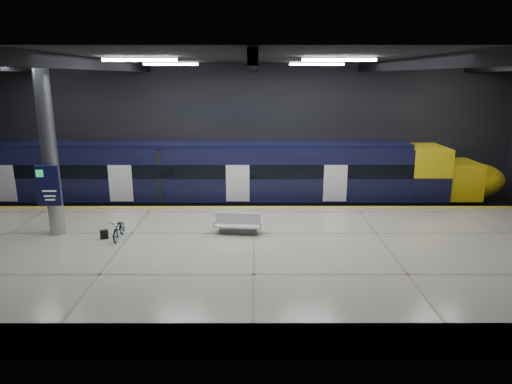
{
  "coord_description": "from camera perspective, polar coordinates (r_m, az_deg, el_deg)",
  "views": [
    {
      "loc": [
        0.06,
        -18.64,
        7.32
      ],
      "look_at": [
        0.09,
        1.5,
        2.2
      ],
      "focal_mm": 32.0,
      "sensor_mm": 36.0,
      "label": 1
    }
  ],
  "objects": [
    {
      "name": "room_shell",
      "position": [
        18.71,
        -0.27,
        9.35
      ],
      "size": [
        30.1,
        16.1,
        8.05
      ],
      "color": "black",
      "rests_on": "ground"
    },
    {
      "name": "rails",
      "position": [
        25.2,
        -0.21,
        -2.43
      ],
      "size": [
        30.0,
        1.52,
        0.16
      ],
      "color": "gray",
      "rests_on": "ground"
    },
    {
      "name": "safety_strip",
      "position": [
        22.28,
        -0.23,
        -1.93
      ],
      "size": [
        30.0,
        0.4,
        0.01
      ],
      "primitive_type": "cube",
      "color": "gold",
      "rests_on": "platform"
    },
    {
      "name": "train",
      "position": [
        24.79,
        -4.96,
        1.96
      ],
      "size": [
        29.4,
        2.84,
        3.79
      ],
      "color": "black",
      "rests_on": "ground"
    },
    {
      "name": "info_column",
      "position": [
        19.58,
        -24.47,
        4.59
      ],
      "size": [
        0.9,
        0.78,
        6.9
      ],
      "color": "#9EA0A5",
      "rests_on": "platform"
    },
    {
      "name": "platform",
      "position": [
        17.5,
        -0.27,
        -8.49
      ],
      "size": [
        30.0,
        11.0,
        1.1
      ],
      "primitive_type": "cube",
      "color": "#B7AC9A",
      "rests_on": "ground"
    },
    {
      "name": "bench",
      "position": [
        18.63,
        -2.22,
        -4.28
      ],
      "size": [
        2.01,
        1.0,
        0.86
      ],
      "rotation": [
        0.0,
        0.0,
        -0.1
      ],
      "color": "#595B60",
      "rests_on": "platform"
    },
    {
      "name": "pannier_bag",
      "position": [
        19.01,
        -18.45,
        -5.04
      ],
      "size": [
        0.35,
        0.28,
        0.35
      ],
      "primitive_type": "cube",
      "rotation": [
        0.0,
        0.0,
        0.4
      ],
      "color": "black",
      "rests_on": "platform"
    },
    {
      "name": "bicycle",
      "position": [
        18.76,
        -16.76,
        -4.44
      ],
      "size": [
        0.59,
        1.55,
        0.81
      ],
      "primitive_type": "imported",
      "rotation": [
        0.0,
        0.0,
        0.04
      ],
      "color": "#99999E",
      "rests_on": "platform"
    },
    {
      "name": "ground",
      "position": [
        20.03,
        -0.24,
        -7.18
      ],
      "size": [
        30.0,
        30.0,
        0.0
      ],
      "primitive_type": "plane",
      "color": "black",
      "rests_on": "ground"
    }
  ]
}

